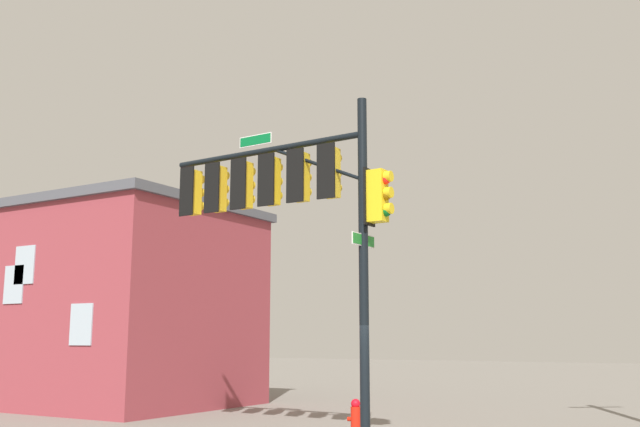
# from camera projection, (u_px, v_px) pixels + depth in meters

# --- Properties ---
(signal_pole_assembly) EXTENTS (5.94, 0.98, 7.35)m
(signal_pole_assembly) POSITION_uv_depth(u_px,v_px,m) (288.00, 198.00, 16.27)
(signal_pole_assembly) COLOR black
(signal_pole_assembly) RESTS_ON ground_plane
(fire_hydrant) EXTENTS (0.33, 0.24, 0.83)m
(fire_hydrant) POSITION_uv_depth(u_px,v_px,m) (356.00, 417.00, 16.89)
(fire_hydrant) COLOR red
(fire_hydrant) RESTS_ON ground_plane
(brick_building) EXTENTS (7.76, 7.19, 6.74)m
(brick_building) POSITION_uv_depth(u_px,v_px,m) (124.00, 305.00, 24.71)
(brick_building) COLOR #933841
(brick_building) RESTS_ON ground_plane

